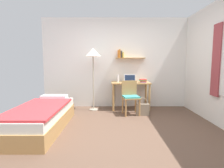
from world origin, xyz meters
name	(u,v)px	position (x,y,z in m)	size (l,w,h in m)	color
ground_plane	(121,131)	(0.00, 0.00, 0.00)	(5.28, 5.28, 0.00)	brown
wall_back	(118,63)	(0.00, 2.02, 1.30)	(4.40, 0.27, 2.60)	white
bed	(42,117)	(-1.55, 0.11, 0.24)	(0.85, 2.01, 0.54)	#B2844C
desk	(130,87)	(0.35, 1.70, 0.62)	(1.07, 0.59, 0.76)	#B2844C
desk_chair	(130,96)	(0.29, 1.18, 0.48)	(0.48, 0.47, 0.85)	#B2844C
standing_lamp	(93,55)	(-0.69, 1.57, 1.51)	(0.43, 0.43, 1.70)	#B2A893
laptop	(130,80)	(0.33, 1.73, 0.82)	(0.33, 0.23, 0.22)	#B7BABF
water_bottle	(118,78)	(-0.01, 1.76, 0.87)	(0.06, 0.06, 0.21)	silver
book_stack	(143,81)	(0.69, 1.67, 0.81)	(0.20, 0.21, 0.09)	purple
handbag	(142,109)	(0.59, 1.05, 0.16)	(0.32, 0.12, 0.45)	gray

